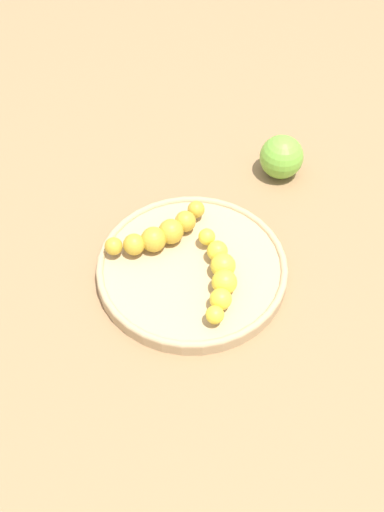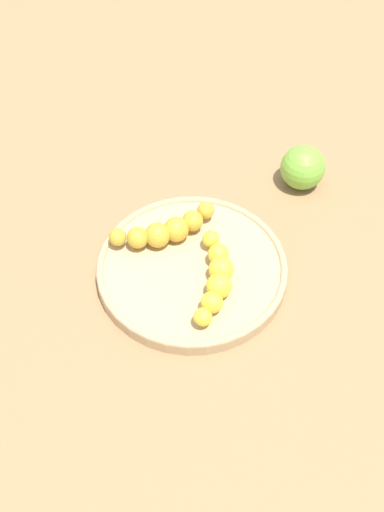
# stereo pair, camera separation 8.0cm
# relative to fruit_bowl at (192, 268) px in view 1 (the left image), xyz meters

# --- Properties ---
(ground_plane) EXTENTS (2.40, 2.40, 0.00)m
(ground_plane) POSITION_rel_fruit_bowl_xyz_m (0.00, 0.00, -0.01)
(ground_plane) COLOR #936D47
(fruit_bowl) EXTENTS (0.26, 0.26, 0.02)m
(fruit_bowl) POSITION_rel_fruit_bowl_xyz_m (0.00, 0.00, 0.00)
(fruit_bowl) COLOR tan
(fruit_bowl) RESTS_ON ground_plane
(banana_spotted) EXTENTS (0.07, 0.15, 0.04)m
(banana_spotted) POSITION_rel_fruit_bowl_xyz_m (-0.05, -0.03, 0.02)
(banana_spotted) COLOR gold
(banana_spotted) RESTS_ON fruit_bowl
(banana_yellow) EXTENTS (0.15, 0.07, 0.03)m
(banana_yellow) POSITION_rel_fruit_bowl_xyz_m (0.04, 0.03, 0.02)
(banana_yellow) COLOR yellow
(banana_yellow) RESTS_ON fruit_bowl
(apple_green) EXTENTS (0.07, 0.07, 0.07)m
(apple_green) POSITION_rel_fruit_bowl_xyz_m (-0.15, 0.19, 0.02)
(apple_green) COLOR #72B238
(apple_green) RESTS_ON ground_plane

